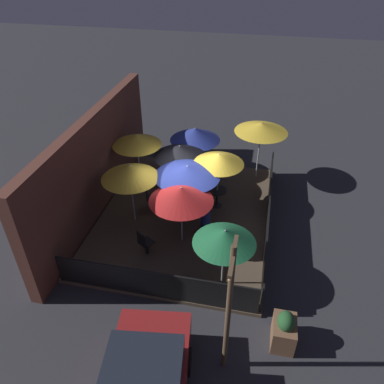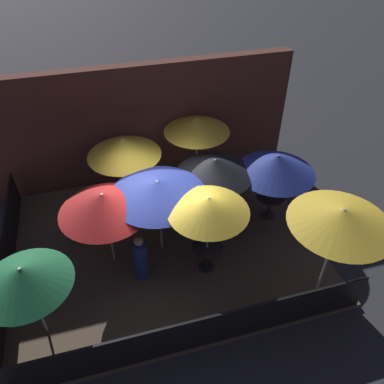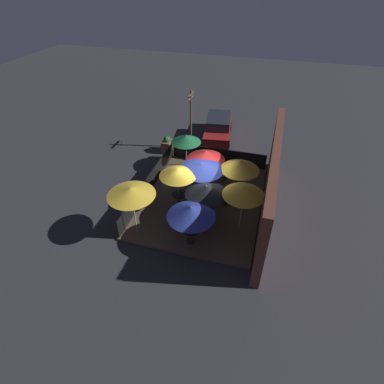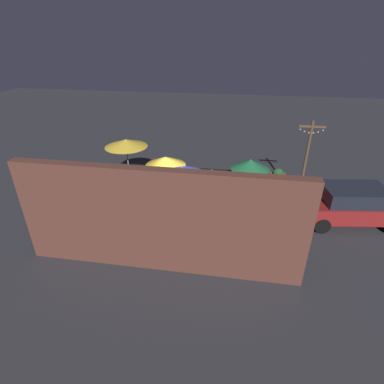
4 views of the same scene
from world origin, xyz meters
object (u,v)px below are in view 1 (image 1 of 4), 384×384
(patio_umbrella_0, at_px, (219,159))
(patio_umbrella_6, at_px, (130,172))
(patio_umbrella_4, at_px, (180,151))
(patio_umbrella_5, at_px, (225,237))
(patio_umbrella_2, at_px, (181,194))
(planter_box, at_px, (284,330))
(patio_umbrella_8, at_px, (261,128))
(patio_chair_1, at_px, (145,242))
(light_post, at_px, (229,306))
(dining_table_1, at_px, (195,160))
(dining_table_0, at_px, (217,193))
(patio_umbrella_3, at_px, (187,171))
(patio_umbrella_7, at_px, (137,140))
(patio_chair_0, at_px, (150,197))
(patron_0, at_px, (205,218))
(patio_umbrella_1, at_px, (195,134))

(patio_umbrella_0, height_order, patio_umbrella_6, patio_umbrella_6)
(patio_umbrella_4, xyz_separation_m, patio_umbrella_5, (-4.34, -2.27, 0.01))
(patio_umbrella_2, height_order, planter_box, patio_umbrella_2)
(patio_umbrella_8, xyz_separation_m, patio_chair_1, (-5.28, 3.10, -1.76))
(patio_umbrella_6, bearing_deg, light_post, -140.46)
(dining_table_1, relative_size, patio_chair_1, 0.82)
(patio_umbrella_8, distance_m, dining_table_0, 3.13)
(patio_umbrella_3, xyz_separation_m, patio_umbrella_8, (3.17, -2.21, 0.32))
(dining_table_1, bearing_deg, patio_umbrella_7, 128.95)
(patio_umbrella_7, bearing_deg, planter_box, -135.90)
(patio_umbrella_0, height_order, patio_chair_0, patio_umbrella_0)
(patio_umbrella_2, bearing_deg, patio_chair_0, 46.76)
(dining_table_1, xyz_separation_m, patron_0, (-3.74, -1.13, 0.02))
(patio_umbrella_0, bearing_deg, patio_chair_0, 106.94)
(patio_umbrella_5, distance_m, patron_0, 2.63)
(patio_umbrella_7, height_order, patio_umbrella_8, patio_umbrella_8)
(patio_umbrella_4, xyz_separation_m, patio_umbrella_6, (-2.08, 1.17, 0.22))
(dining_table_1, bearing_deg, patio_umbrella_3, -173.15)
(patio_chair_0, xyz_separation_m, planter_box, (-4.48, -4.82, -0.17))
(patio_umbrella_2, relative_size, planter_box, 1.96)
(patio_umbrella_5, xyz_separation_m, patio_umbrella_6, (2.27, 3.45, 0.21))
(dining_table_0, bearing_deg, patio_umbrella_2, 158.63)
(patio_umbrella_1, height_order, patio_umbrella_7, patio_umbrella_7)
(patio_umbrella_0, relative_size, patio_umbrella_3, 1.00)
(patio_umbrella_0, xyz_separation_m, patio_chair_0, (-0.71, 2.33, -1.48))
(patio_umbrella_3, bearing_deg, patio_umbrella_8, -34.89)
(patio_umbrella_5, bearing_deg, patio_umbrella_3, 30.49)
(patio_umbrella_4, distance_m, dining_table_0, 2.09)
(patron_0, bearing_deg, patio_umbrella_6, -77.23)
(patio_umbrella_6, bearing_deg, patio_umbrella_2, -110.38)
(patio_umbrella_6, xyz_separation_m, patio_umbrella_7, (2.09, 0.47, 0.05))
(patio_umbrella_6, height_order, light_post, light_post)
(patio_umbrella_6, xyz_separation_m, dining_table_0, (1.42, -2.72, -1.46))
(light_post, bearing_deg, patio_umbrella_7, 32.63)
(patron_0, height_order, light_post, light_post)
(patio_umbrella_4, bearing_deg, patio_umbrella_8, -60.51)
(patio_umbrella_1, distance_m, patio_chair_1, 5.40)
(patio_umbrella_8, bearing_deg, patron_0, 158.98)
(patron_0, bearing_deg, patio_umbrella_3, -114.48)
(patio_umbrella_4, distance_m, light_post, 7.26)
(patio_umbrella_1, xyz_separation_m, dining_table_0, (-2.21, -1.29, -1.21))
(patio_umbrella_2, bearing_deg, patio_chair_1, 132.80)
(patio_umbrella_2, xyz_separation_m, patio_chair_0, (1.41, 1.50, -1.33))
(patio_umbrella_7, xyz_separation_m, patio_chair_0, (-1.38, -0.86, -1.53))
(patio_umbrella_4, distance_m, patio_umbrella_8, 3.30)
(patio_umbrella_8, xyz_separation_m, dining_table_1, (-0.06, 2.58, -1.71))
(patron_0, bearing_deg, patio_umbrella_4, -132.36)
(dining_table_1, bearing_deg, patio_chair_1, 174.40)
(patio_umbrella_0, xyz_separation_m, planter_box, (-5.19, -2.49, -1.65))
(patio_umbrella_3, distance_m, dining_table_1, 3.43)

